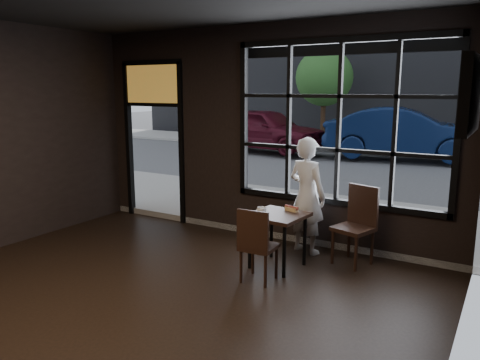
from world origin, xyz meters
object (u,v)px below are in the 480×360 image
Objects in this scene: man at (307,195)px; chair_near at (259,244)px; navy_car at (403,133)px; cafe_table at (277,240)px.

chair_near is at bearing 102.54° from man.
navy_car reaches higher than chair_near.
man is (0.09, 0.72, 0.46)m from cafe_table.
chair_near is 0.56× the size of man.
chair_near reaches higher than cafe_table.
man is at bearing 88.18° from cafe_table.
man reaches higher than cafe_table.
chair_near is at bearing -83.25° from cafe_table.
navy_car is (-0.67, 9.42, 0.08)m from man.
navy_car is at bearing -89.94° from chair_near.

